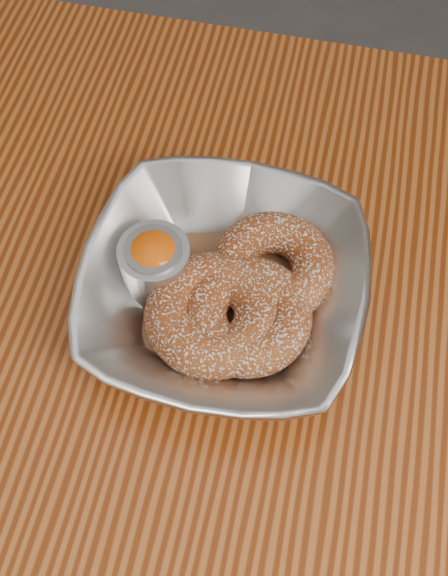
% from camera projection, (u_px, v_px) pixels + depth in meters
% --- Properties ---
extents(ground_plane, '(4.00, 4.00, 0.00)m').
position_uv_depth(ground_plane, '(280.00, 547.00, 1.18)').
color(ground_plane, '#565659').
rests_on(ground_plane, ground).
extents(table, '(1.20, 0.80, 0.75)m').
position_uv_depth(table, '(332.00, 444.00, 0.61)').
color(table, brown).
rests_on(table, ground_plane).
extents(serving_bowl, '(0.23, 0.23, 0.06)m').
position_uv_depth(serving_bowl, '(224.00, 289.00, 0.54)').
color(serving_bowl, '#B6B9BE').
rests_on(serving_bowl, table).
extents(parchment, '(0.20, 0.20, 0.00)m').
position_uv_depth(parchment, '(224.00, 300.00, 0.56)').
color(parchment, brown).
rests_on(parchment, table).
extents(donut_back, '(0.11, 0.11, 0.04)m').
position_uv_depth(donut_back, '(273.00, 266.00, 0.55)').
color(donut_back, brown).
rests_on(donut_back, parchment).
extents(donut_front, '(0.13, 0.13, 0.04)m').
position_uv_depth(donut_front, '(214.00, 314.00, 0.53)').
color(donut_front, brown).
rests_on(donut_front, parchment).
extents(donut_extra, '(0.14, 0.14, 0.04)m').
position_uv_depth(donut_extra, '(246.00, 315.00, 0.53)').
color(donut_extra, brown).
rests_on(donut_extra, parchment).
extents(ramekin, '(0.06, 0.06, 0.06)m').
position_uv_depth(ramekin, '(156.00, 263.00, 0.54)').
color(ramekin, '#B6B9BE').
rests_on(ramekin, table).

